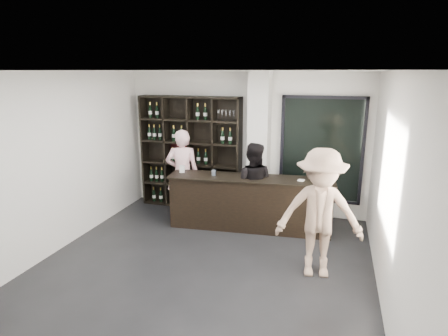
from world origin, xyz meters
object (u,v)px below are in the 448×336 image
(tasting_counter, at_px, (250,203))
(taster_pink, at_px, (182,174))
(customer, at_px, (320,214))
(taster_black, at_px, (252,186))
(wine_shelf, at_px, (191,153))

(tasting_counter, distance_m, taster_pink, 1.52)
(taster_pink, xyz_separation_m, customer, (2.76, -1.58, 0.05))
(tasting_counter, xyz_separation_m, taster_pink, (-1.45, 0.23, 0.40))
(customer, bearing_deg, taster_pink, 142.71)
(taster_black, xyz_separation_m, customer, (1.29, -1.45, 0.13))
(taster_pink, bearing_deg, customer, 131.34)
(taster_pink, xyz_separation_m, taster_black, (1.47, -0.13, -0.08))
(wine_shelf, bearing_deg, customer, -37.60)
(wine_shelf, height_order, taster_black, wine_shelf)
(taster_pink, relative_size, taster_black, 1.10)
(tasting_counter, bearing_deg, taster_pink, 165.84)
(tasting_counter, relative_size, customer, 1.61)
(wine_shelf, bearing_deg, tasting_counter, -28.52)
(wine_shelf, relative_size, tasting_counter, 0.79)
(taster_black, bearing_deg, tasting_counter, 75.36)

